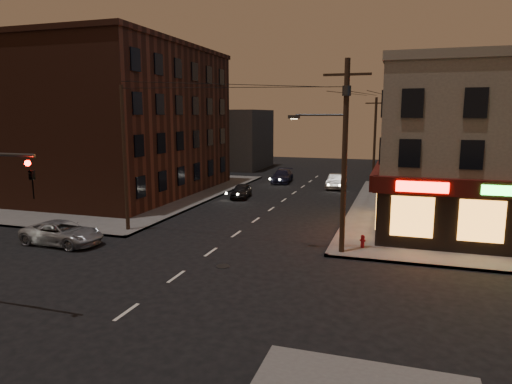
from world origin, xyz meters
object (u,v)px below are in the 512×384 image
at_px(sedan_far, 282,176).
at_px(suv_cross, 62,233).
at_px(sedan_mid, 336,181).
at_px(sedan_near, 241,191).
at_px(fire_hydrant, 363,241).

bearing_deg(sedan_far, suv_cross, -107.56).
distance_m(sedan_mid, sedan_far, 6.64).
xyz_separation_m(suv_cross, sedan_mid, (12.13, 25.17, 0.03)).
bearing_deg(sedan_near, sedan_mid, 40.04).
xyz_separation_m(sedan_mid, fire_hydrant, (4.38, -21.08, -0.17)).
bearing_deg(sedan_near, suv_cross, -113.29).
bearing_deg(suv_cross, sedan_mid, -22.60).
bearing_deg(fire_hydrant, suv_cross, -166.06).
bearing_deg(fire_hydrant, sedan_near, 131.99).
height_order(sedan_near, fire_hydrant, sedan_near).
height_order(suv_cross, sedan_mid, sedan_mid).
distance_m(sedan_near, sedan_mid, 10.90).
relative_size(suv_cross, sedan_near, 1.31).
height_order(suv_cross, sedan_far, sedan_far).
distance_m(suv_cross, sedan_near, 17.77).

